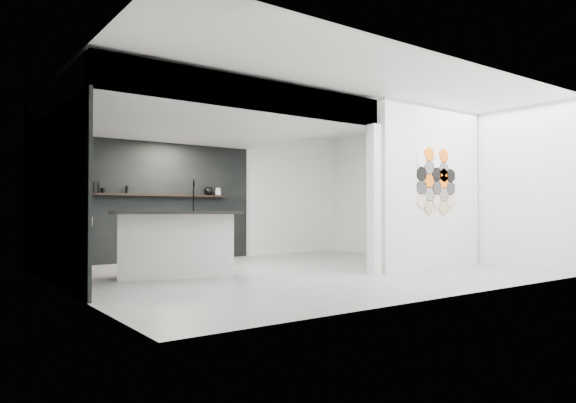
{
  "coord_description": "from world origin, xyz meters",
  "views": [
    {
      "loc": [
        -4.99,
        -6.7,
        0.99
      ],
      "look_at": [
        0.1,
        0.3,
        1.15
      ],
      "focal_mm": 32.0,
      "sensor_mm": 36.0,
      "label": 1
    }
  ],
  "objects_px": {
    "stockpot": "(93,187)",
    "glass_bowl": "(218,193)",
    "kitchen_island": "(176,243)",
    "utensil_cup": "(103,190)",
    "kettle": "(209,191)",
    "glass_vase": "(218,192)",
    "bottle_dark": "(127,190)",
    "wall_basin": "(72,221)",
    "partition_panel": "(432,187)"
  },
  "relations": [
    {
      "from": "stockpot",
      "to": "glass_bowl",
      "type": "distance_m",
      "value": 2.55
    },
    {
      "from": "kitchen_island",
      "to": "utensil_cup",
      "type": "height_order",
      "value": "kitchen_island"
    },
    {
      "from": "kettle",
      "to": "kitchen_island",
      "type": "bearing_deg",
      "value": -117.37
    },
    {
      "from": "kitchen_island",
      "to": "glass_vase",
      "type": "relative_size",
      "value": 13.35
    },
    {
      "from": "glass_vase",
      "to": "utensil_cup",
      "type": "height_order",
      "value": "glass_vase"
    },
    {
      "from": "stockpot",
      "to": "glass_bowl",
      "type": "bearing_deg",
      "value": 0.0
    },
    {
      "from": "glass_bowl",
      "to": "glass_vase",
      "type": "xyz_separation_m",
      "value": [
        0.0,
        0.0,
        0.03
      ]
    },
    {
      "from": "bottle_dark",
      "to": "kettle",
      "type": "bearing_deg",
      "value": 0.0
    },
    {
      "from": "wall_basin",
      "to": "stockpot",
      "type": "relative_size",
      "value": 2.55
    },
    {
      "from": "partition_panel",
      "to": "utensil_cup",
      "type": "bearing_deg",
      "value": 139.0
    },
    {
      "from": "kettle",
      "to": "utensil_cup",
      "type": "relative_size",
      "value": 2.2
    },
    {
      "from": "partition_panel",
      "to": "wall_basin",
      "type": "height_order",
      "value": "partition_panel"
    },
    {
      "from": "bottle_dark",
      "to": "utensil_cup",
      "type": "xyz_separation_m",
      "value": [
        -0.44,
        0.0,
        -0.03
      ]
    },
    {
      "from": "partition_panel",
      "to": "wall_basin",
      "type": "bearing_deg",
      "value": 161.77
    },
    {
      "from": "wall_basin",
      "to": "bottle_dark",
      "type": "height_order",
      "value": "bottle_dark"
    },
    {
      "from": "partition_panel",
      "to": "stockpot",
      "type": "bearing_deg",
      "value": 140.13
    },
    {
      "from": "stockpot",
      "to": "bottle_dark",
      "type": "distance_m",
      "value": 0.62
    },
    {
      "from": "partition_panel",
      "to": "glass_bowl",
      "type": "relative_size",
      "value": 21.63
    },
    {
      "from": "kitchen_island",
      "to": "kettle",
      "type": "bearing_deg",
      "value": 74.82
    },
    {
      "from": "wall_basin",
      "to": "glass_vase",
      "type": "height_order",
      "value": "glass_vase"
    },
    {
      "from": "kettle",
      "to": "bottle_dark",
      "type": "bearing_deg",
      "value": -170.7
    },
    {
      "from": "kettle",
      "to": "stockpot",
      "type": "bearing_deg",
      "value": -170.7
    },
    {
      "from": "wall_basin",
      "to": "glass_vase",
      "type": "xyz_separation_m",
      "value": [
        3.39,
        2.07,
        0.55
      ]
    },
    {
      "from": "wall_basin",
      "to": "glass_bowl",
      "type": "height_order",
      "value": "glass_bowl"
    },
    {
      "from": "glass_bowl",
      "to": "utensil_cup",
      "type": "bearing_deg",
      "value": 180.0
    },
    {
      "from": "wall_basin",
      "to": "bottle_dark",
      "type": "bearing_deg",
      "value": 54.78
    },
    {
      "from": "wall_basin",
      "to": "glass_bowl",
      "type": "xyz_separation_m",
      "value": [
        3.39,
        2.07,
        0.52
      ]
    },
    {
      "from": "glass_bowl",
      "to": "kettle",
      "type": "bearing_deg",
      "value": 180.0
    },
    {
      "from": "stockpot",
      "to": "glass_vase",
      "type": "xyz_separation_m",
      "value": [
        2.55,
        0.0,
        -0.02
      ]
    },
    {
      "from": "kitchen_island",
      "to": "kettle",
      "type": "height_order",
      "value": "kitchen_island"
    },
    {
      "from": "kettle",
      "to": "glass_bowl",
      "type": "distance_m",
      "value": 0.22
    },
    {
      "from": "partition_panel",
      "to": "utensil_cup",
      "type": "xyz_separation_m",
      "value": [
        -4.45,
        3.87,
        -0.03
      ]
    },
    {
      "from": "glass_vase",
      "to": "utensil_cup",
      "type": "relative_size",
      "value": 1.7
    },
    {
      "from": "partition_panel",
      "to": "kitchen_island",
      "type": "height_order",
      "value": "partition_panel"
    },
    {
      "from": "partition_panel",
      "to": "kitchen_island",
      "type": "bearing_deg",
      "value": 159.34
    },
    {
      "from": "partition_panel",
      "to": "stockpot",
      "type": "distance_m",
      "value": 6.03
    },
    {
      "from": "wall_basin",
      "to": "kettle",
      "type": "xyz_separation_m",
      "value": [
        3.17,
        2.07,
        0.55
      ]
    },
    {
      "from": "wall_basin",
      "to": "glass_bowl",
      "type": "relative_size",
      "value": 4.64
    },
    {
      "from": "stockpot",
      "to": "utensil_cup",
      "type": "distance_m",
      "value": 0.19
    },
    {
      "from": "stockpot",
      "to": "partition_panel",
      "type": "bearing_deg",
      "value": -39.87
    },
    {
      "from": "kettle",
      "to": "utensil_cup",
      "type": "height_order",
      "value": "kettle"
    },
    {
      "from": "partition_panel",
      "to": "utensil_cup",
      "type": "distance_m",
      "value": 5.89
    },
    {
      "from": "kitchen_island",
      "to": "glass_vase",
      "type": "xyz_separation_m",
      "value": [
        1.96,
        2.34,
        0.89
      ]
    },
    {
      "from": "kitchen_island",
      "to": "stockpot",
      "type": "bearing_deg",
      "value": 125.63
    },
    {
      "from": "kitchen_island",
      "to": "stockpot",
      "type": "height_order",
      "value": "stockpot"
    },
    {
      "from": "wall_basin",
      "to": "stockpot",
      "type": "bearing_deg",
      "value": 67.94
    },
    {
      "from": "glass_bowl",
      "to": "kitchen_island",
      "type": "bearing_deg",
      "value": -129.96
    },
    {
      "from": "utensil_cup",
      "to": "wall_basin",
      "type": "bearing_deg",
      "value": -116.26
    },
    {
      "from": "glass_bowl",
      "to": "utensil_cup",
      "type": "xyz_separation_m",
      "value": [
        -2.37,
        0.0,
        -0.0
      ]
    },
    {
      "from": "kettle",
      "to": "wall_basin",
      "type": "bearing_deg",
      "value": -137.63
    }
  ]
}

